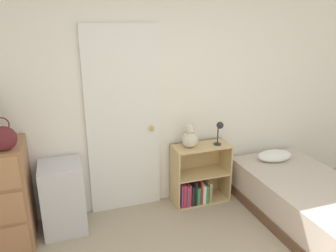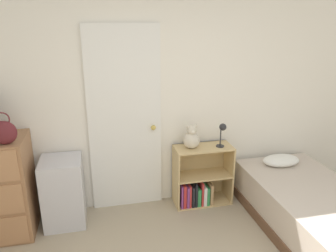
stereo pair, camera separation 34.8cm
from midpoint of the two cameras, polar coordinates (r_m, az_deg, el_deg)
name	(u,v)px [view 2 (the right image)]	position (r m, az deg, el deg)	size (l,w,h in m)	color
wall_back	(151,97)	(3.65, -0.18, 4.98)	(10.00, 0.06, 2.55)	white
door_closed	(125,121)	(3.61, -4.78, 0.82)	(0.80, 0.09, 2.07)	white
handbag	(4,132)	(3.20, -23.93, -1.06)	(0.22, 0.12, 0.30)	#591E23
storage_bin	(63,192)	(3.65, -15.14, -11.03)	(0.42, 0.43, 0.73)	silver
bookshelf	(198,183)	(3.96, 7.85, -9.80)	(0.67, 0.31, 0.71)	tan
teddy_bear	(191,138)	(3.69, 6.82, -2.11)	(0.19, 0.19, 0.29)	beige
desk_lamp	(222,130)	(3.76, 12.07, -0.80)	(0.10, 0.10, 0.28)	#262628
bed	(315,212)	(3.84, 26.67, -13.31)	(1.00, 1.95, 0.56)	brown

